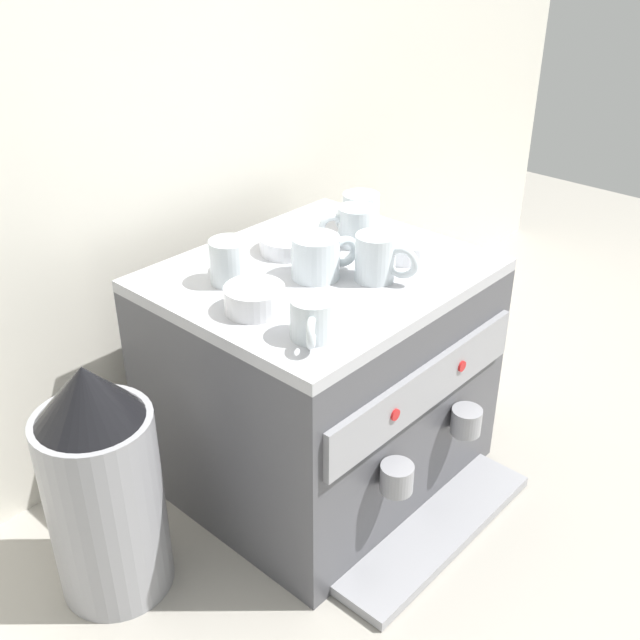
{
  "coord_description": "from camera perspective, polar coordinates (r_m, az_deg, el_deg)",
  "views": [
    {
      "loc": [
        -0.9,
        -0.82,
        1.03
      ],
      "look_at": [
        0.0,
        0.0,
        0.35
      ],
      "focal_mm": 42.76,
      "sensor_mm": 36.0,
      "label": 1
    }
  ],
  "objects": [
    {
      "name": "ground_plane",
      "position": [
        1.6,
        0.0,
        -10.9
      ],
      "size": [
        4.0,
        4.0,
        0.0
      ],
      "primitive_type": "plane",
      "color": "#9E998E"
    },
    {
      "name": "tiled_backsplash_wall",
      "position": [
        1.58,
        -9.41,
        7.76
      ],
      "size": [
        2.8,
        0.03,
        0.92
      ],
      "primitive_type": "cube",
      "color": "silver",
      "rests_on": "ground_plane"
    },
    {
      "name": "espresso_machine",
      "position": [
        1.46,
        0.13,
        -4.29
      ],
      "size": [
        0.55,
        0.58,
        0.45
      ],
      "color": "#4C4C51",
      "rests_on": "ground_plane"
    },
    {
      "name": "ceramic_cup_0",
      "position": [
        1.52,
        2.97,
        8.14
      ],
      "size": [
        0.11,
        0.07,
        0.07
      ],
      "color": "silver",
      "rests_on": "espresso_machine"
    },
    {
      "name": "ceramic_cup_1",
      "position": [
        1.3,
        -6.76,
        4.45
      ],
      "size": [
        0.09,
        0.09,
        0.08
      ],
      "color": "silver",
      "rests_on": "espresso_machine"
    },
    {
      "name": "ceramic_cup_2",
      "position": [
        1.44,
        2.62,
        7.05
      ],
      "size": [
        0.1,
        0.09,
        0.07
      ],
      "color": "silver",
      "rests_on": "espresso_machine"
    },
    {
      "name": "ceramic_cup_3",
      "position": [
        1.3,
        4.35,
        4.66
      ],
      "size": [
        0.07,
        0.11,
        0.08
      ],
      "color": "silver",
      "rests_on": "espresso_machine"
    },
    {
      "name": "ceramic_cup_4",
      "position": [
        1.13,
        -0.54,
        0.08
      ],
      "size": [
        0.09,
        0.08,
        0.06
      ],
      "color": "silver",
      "rests_on": "espresso_machine"
    },
    {
      "name": "ceramic_cup_5",
      "position": [
        1.31,
        -0.15,
        4.77
      ],
      "size": [
        0.12,
        0.08,
        0.07
      ],
      "color": "silver",
      "rests_on": "espresso_machine"
    },
    {
      "name": "ceramic_bowl_0",
      "position": [
        1.21,
        -4.91,
        1.55
      ],
      "size": [
        0.1,
        0.1,
        0.04
      ],
      "color": "white",
      "rests_on": "espresso_machine"
    },
    {
      "name": "ceramic_bowl_1",
      "position": [
        1.42,
        -2.3,
        5.71
      ],
      "size": [
        0.11,
        0.11,
        0.03
      ],
      "color": "white",
      "rests_on": "espresso_machine"
    },
    {
      "name": "ceramic_bowl_2",
      "position": [
        1.41,
        6.37,
        5.38
      ],
      "size": [
        0.1,
        0.1,
        0.03
      ],
      "color": "white",
      "rests_on": "espresso_machine"
    },
    {
      "name": "coffee_grinder",
      "position": [
        1.29,
        -15.93,
        -11.86
      ],
      "size": [
        0.19,
        0.19,
        0.44
      ],
      "color": "#939399",
      "rests_on": "ground_plane"
    },
    {
      "name": "milk_pitcher",
      "position": [
        1.8,
        9.83,
        -3.34
      ],
      "size": [
        0.11,
        0.11,
        0.15
      ],
      "primitive_type": "cylinder",
      "color": "#B7B7BC",
      "rests_on": "ground_plane"
    }
  ]
}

